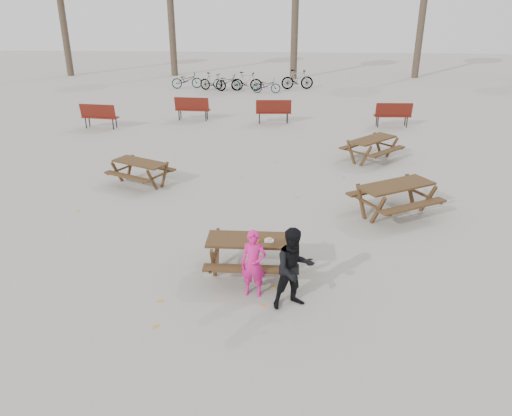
# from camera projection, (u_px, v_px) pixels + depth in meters

# --- Properties ---
(ground) EXTENTS (80.00, 80.00, 0.00)m
(ground) POSITION_uv_depth(u_px,v_px,m) (253.00, 273.00, 10.05)
(ground) COLOR gray
(ground) RESTS_ON ground
(main_picnic_table) EXTENTS (1.80, 1.45, 0.78)m
(main_picnic_table) POSITION_uv_depth(u_px,v_px,m) (253.00, 247.00, 9.81)
(main_picnic_table) COLOR #342012
(main_picnic_table) RESTS_ON ground
(food_tray) EXTENTS (0.18, 0.11, 0.03)m
(food_tray) POSITION_uv_depth(u_px,v_px,m) (269.00, 241.00, 9.63)
(food_tray) COLOR silver
(food_tray) RESTS_ON main_picnic_table
(bread_roll) EXTENTS (0.14, 0.06, 0.05)m
(bread_roll) POSITION_uv_depth(u_px,v_px,m) (269.00, 239.00, 9.61)
(bread_roll) COLOR tan
(bread_roll) RESTS_ON food_tray
(soda_bottle) EXTENTS (0.07, 0.07, 0.17)m
(soda_bottle) POSITION_uv_depth(u_px,v_px,m) (257.00, 241.00, 9.51)
(soda_bottle) COLOR silver
(soda_bottle) RESTS_ON main_picnic_table
(child) EXTENTS (0.51, 0.37, 1.31)m
(child) POSITION_uv_depth(u_px,v_px,m) (253.00, 264.00, 9.09)
(child) COLOR #DC1B7E
(child) RESTS_ON ground
(adult) EXTENTS (0.91, 0.82, 1.53)m
(adult) POSITION_uv_depth(u_px,v_px,m) (294.00, 269.00, 8.71)
(adult) COLOR black
(adult) RESTS_ON ground
(picnic_table_east) EXTENTS (2.44, 2.31, 0.83)m
(picnic_table_east) POSITION_uv_depth(u_px,v_px,m) (395.00, 200.00, 12.52)
(picnic_table_east) COLOR #342012
(picnic_table_east) RESTS_ON ground
(picnic_table_north) EXTENTS (2.03, 1.90, 0.70)m
(picnic_table_north) POSITION_uv_depth(u_px,v_px,m) (141.00, 173.00, 14.56)
(picnic_table_north) COLOR #342012
(picnic_table_north) RESTS_ON ground
(picnic_table_far) EXTENTS (2.24, 2.24, 0.75)m
(picnic_table_far) POSITION_uv_depth(u_px,v_px,m) (372.00, 149.00, 16.63)
(picnic_table_far) COLOR #342012
(picnic_table_far) RESTS_ON ground
(park_bench_row) EXTENTS (13.68, 2.27, 1.03)m
(park_bench_row) POSITION_uv_depth(u_px,v_px,m) (240.00, 112.00, 21.14)
(park_bench_row) COLOR maroon
(park_bench_row) RESTS_ON ground
(bicycle_row) EXTENTS (8.32, 2.00, 1.11)m
(bicycle_row) POSITION_uv_depth(u_px,v_px,m) (240.00, 81.00, 28.54)
(bicycle_row) COLOR black
(bicycle_row) RESTS_ON ground
(fallen_leaves) EXTENTS (11.00, 11.00, 0.01)m
(fallen_leaves) POSITION_uv_depth(u_px,v_px,m) (280.00, 221.00, 12.30)
(fallen_leaves) COLOR gold
(fallen_leaves) RESTS_ON ground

